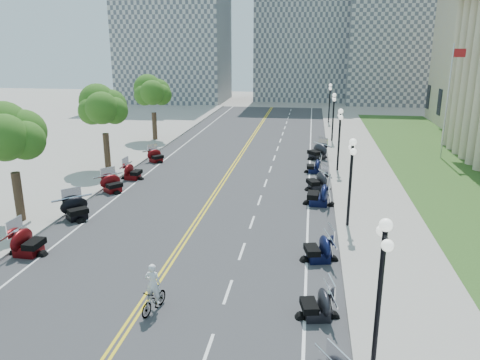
{
  "coord_description": "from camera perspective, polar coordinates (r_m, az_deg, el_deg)",
  "views": [
    {
      "loc": [
        6.31,
        -21.13,
        9.96
      ],
      "look_at": [
        2.22,
        5.78,
        2.0
      ],
      "focal_mm": 35.0,
      "sensor_mm": 36.0,
      "label": 1
    }
  ],
  "objects": [
    {
      "name": "lane_dash_4",
      "position": [
        16.76,
        -4.02,
        -20.14
      ],
      "size": [
        0.12,
        2.0,
        0.0
      ],
      "primitive_type": "cube",
      "color": "white",
      "rests_on": "road"
    },
    {
      "name": "bicycle",
      "position": [
        18.83,
        -10.46,
        -14.19
      ],
      "size": [
        0.86,
        1.69,
        0.98
      ],
      "primitive_type": "imported",
      "rotation": [
        0.0,
        0.0,
        -0.26
      ],
      "color": "#A51414",
      "rests_on": "road"
    },
    {
      "name": "street_lamp_1",
      "position": [
        15.22,
        16.61,
        -13.35
      ],
      "size": [
        0.5,
        1.2,
        4.9
      ],
      "primitive_type": null,
      "color": "black",
      "rests_on": "sidewalk_north"
    },
    {
      "name": "centerline_yellow_a",
      "position": [
        33.31,
        -2.89,
        -1.1
      ],
      "size": [
        0.12,
        90.0,
        0.0
      ],
      "primitive_type": "cube",
      "color": "yellow",
      "rests_on": "road"
    },
    {
      "name": "distant_block_c",
      "position": [
        87.55,
        19.77,
        16.07
      ],
      "size": [
        20.0,
        14.0,
        22.0
      ],
      "primitive_type": "cube",
      "color": "gray",
      "rests_on": "ground"
    },
    {
      "name": "ground",
      "position": [
        24.2,
        -7.35,
        -8.15
      ],
      "size": [
        160.0,
        160.0,
        0.0
      ],
      "primitive_type": "plane",
      "color": "gray"
    },
    {
      "name": "lane_dash_15",
      "position": [
        58.07,
        5.48,
        6.36
      ],
      "size": [
        0.12,
        2.0,
        0.0
      ],
      "primitive_type": "cube",
      "color": "white",
      "rests_on": "road"
    },
    {
      "name": "lane_dash_7",
      "position": [
        27.2,
        1.48,
        -5.15
      ],
      "size": [
        0.12,
        2.0,
        0.0
      ],
      "primitive_type": "cube",
      "color": "white",
      "rests_on": "road"
    },
    {
      "name": "lane_dash_18",
      "position": [
        69.91,
        6.06,
        8.03
      ],
      "size": [
        0.12,
        2.0,
        0.0
      ],
      "primitive_type": "cube",
      "color": "white",
      "rests_on": "road"
    },
    {
      "name": "lane_dash_11",
      "position": [
        42.43,
        4.2,
        2.7
      ],
      "size": [
        0.12,
        2.0,
        0.0
      ],
      "primitive_type": "cube",
      "color": "white",
      "rests_on": "road"
    },
    {
      "name": "lawn",
      "position": [
        41.89,
        23.86,
        1.2
      ],
      "size": [
        9.0,
        60.0,
        0.1
      ],
      "primitive_type": "cube",
      "color": "#356023",
      "rests_on": "ground"
    },
    {
      "name": "tree_3",
      "position": [
        39.08,
        -16.28,
        8.0
      ],
      "size": [
        4.8,
        4.8,
        9.2
      ],
      "primitive_type": null,
      "color": "#235619",
      "rests_on": "sidewalk_south"
    },
    {
      "name": "sidewalk_north",
      "position": [
        32.93,
        15.54,
        -1.78
      ],
      "size": [
        5.0,
        90.0,
        0.15
      ],
      "primitive_type": "cube",
      "color": "#9E9991",
      "rests_on": "ground"
    },
    {
      "name": "lane_dash_19",
      "position": [
        73.87,
        6.22,
        8.47
      ],
      "size": [
        0.12,
        2.0,
        0.0
      ],
      "primitive_type": "cube",
      "color": "white",
      "rests_on": "road"
    },
    {
      "name": "motorcycle_s_6",
      "position": [
        29.09,
        -19.38,
        -3.18
      ],
      "size": [
        2.91,
        2.91,
        1.44
      ],
      "primitive_type": null,
      "rotation": [
        0.0,
        0.0,
        0.81
      ],
      "color": "black",
      "rests_on": "road"
    },
    {
      "name": "lane_dash_14",
      "position": [
        54.14,
        5.23,
        5.65
      ],
      "size": [
        0.12,
        2.0,
        0.0
      ],
      "primitive_type": "cube",
      "color": "white",
      "rests_on": "road"
    },
    {
      "name": "lane_dash_5",
      "position": [
        20.05,
        -1.48,
        -13.44
      ],
      "size": [
        0.12,
        2.0,
        0.0
      ],
      "primitive_type": "cube",
      "color": "white",
      "rests_on": "road"
    },
    {
      "name": "street_lamp_2",
      "position": [
        26.28,
        13.28,
        -0.4
      ],
      "size": [
        0.5,
        1.2,
        4.9
      ],
      "primitive_type": null,
      "color": "black",
      "rests_on": "sidewalk_north"
    },
    {
      "name": "edge_line_north",
      "position": [
        32.68,
        8.39,
        -1.6
      ],
      "size": [
        0.12,
        90.0,
        0.0
      ],
      "primitive_type": "cube",
      "color": "white",
      "rests_on": "road"
    },
    {
      "name": "distant_block_b",
      "position": [
        89.3,
        7.58,
        19.4
      ],
      "size": [
        16.0,
        12.0,
        30.0
      ],
      "primitive_type": "cube",
      "color": "gray",
      "rests_on": "ground"
    },
    {
      "name": "flagpole",
      "position": [
        44.96,
        23.94,
        8.59
      ],
      "size": [
        1.1,
        0.2,
        10.0
      ],
      "primitive_type": null,
      "color": "silver",
      "rests_on": "ground"
    },
    {
      "name": "motorcycle_n_5",
      "position": [
        22.67,
        9.56,
        -8.07
      ],
      "size": [
        2.37,
        2.37,
        1.38
      ],
      "primitive_type": null,
      "rotation": [
        0.0,
        0.0,
        -1.35
      ],
      "color": "black",
      "rests_on": "road"
    },
    {
      "name": "motorcycle_n_4",
      "position": [
        18.33,
        9.35,
        -14.51
      ],
      "size": [
        2.15,
        2.15,
        1.27
      ],
      "primitive_type": null,
      "rotation": [
        0.0,
        0.0,
        -1.36
      ],
      "color": "black",
      "rests_on": "road"
    },
    {
      "name": "street_lamp_5",
      "position": [
        61.61,
        10.85,
        9.15
      ],
      "size": [
        0.5,
        1.2,
        4.9
      ],
      "primitive_type": null,
      "color": "black",
      "rests_on": "sidewalk_north"
    },
    {
      "name": "lane_dash_10",
      "position": [
        38.56,
        3.72,
        1.32
      ],
      "size": [
        0.12,
        2.0,
        0.0
      ],
      "primitive_type": "cube",
      "color": "white",
      "rests_on": "road"
    },
    {
      "name": "lane_dash_16",
      "position": [
        62.01,
        5.7,
        6.99
      ],
      "size": [
        0.12,
        2.0,
        0.0
      ],
      "primitive_type": "cube",
      "color": "white",
      "rests_on": "road"
    },
    {
      "name": "motorcycle_s_7",
      "position": [
        33.65,
        -15.31,
        -0.31
      ],
      "size": [
        2.71,
        2.71,
        1.35
      ],
      "primitive_type": null,
      "rotation": [
        0.0,
        0.0,
        0.88
      ],
      "color": "#590A0C",
      "rests_on": "road"
    },
    {
      "name": "motorcycle_s_5",
      "position": [
        25.18,
        -24.49,
        -6.73
      ],
      "size": [
        2.16,
        2.16,
        1.48
      ],
      "primitive_type": null,
      "rotation": [
        0.0,
        0.0,
        1.55
      ],
      "color": "#590A0C",
      "rests_on": "road"
    },
    {
      "name": "motorcycle_n_7",
      "position": [
        30.25,
        9.59,
        -1.59
      ],
      "size": [
        2.39,
        2.39,
        1.56
      ],
      "primitive_type": null,
      "rotation": [
        0.0,
        0.0,
        -1.64
      ],
      "color": "black",
      "rests_on": "road"
    },
    {
      "name": "motorcycle_n_10",
      "position": [
        42.44,
        9.4,
        3.57
      ],
      "size": [
        3.08,
        3.08,
        1.53
      ],
      "primitive_type": null,
      "rotation": [
        0.0,
        0.0,
        -0.87
      ],
      "color": "black",
      "rests_on": "road"
    },
    {
      "name": "lane_dash_8",
      "position": [
        30.94,
        2.41,
        -2.47
      ],
      "size": [
        0.12,
        2.0,
        0.0
      ],
      "primitive_type": "cube",
      "color": "white",
      "rests_on": "road"
    },
    {
      "name": "tree_2",
      "position": [
        28.78,
        -26.16,
        4.2
      ],
      "size": [
        4.8,
        4.8,
        9.2
      ],
      "primitive_type": null,
      "color": "#235619",
      "rests_on": "sidewalk_south"
    },
    {
      "name": "centerline_yellow_b",
      "position": [
        33.26,
        -2.49,
        -1.12
      ],
      "size": [
        0.12,
        90.0,
        0.0
      ],
      "primitive_type": "cube",
      "color": "yellow",
      "rests_on": "road"
    },
    {
      "name": "lane_dash_6",
      "position": [
        23.56,
        0.24,
        -8.67
      ],
      "size": [
        0.12,
        2.0,
        0.0
      ],
      "primitive_type": "cube",
      "color": "white",
      "rests_on": "road"
    },
    {
      "name": "street_lamp_3",
      "position": [
        37.92,
        11.98,
        4.76
      ],
      "size": [
        0.5,
        1.2,
        4.9
      ],
      "primitive_type": null,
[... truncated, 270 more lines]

